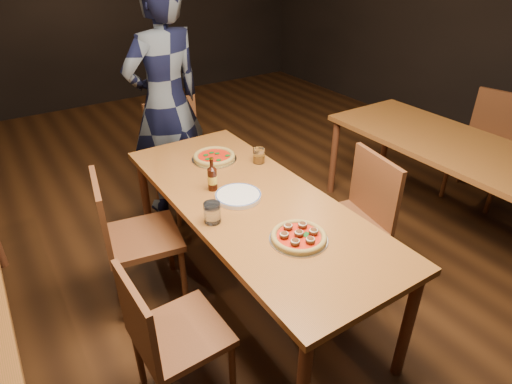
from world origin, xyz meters
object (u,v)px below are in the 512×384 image
amber_glass (259,156)px  chair_main_nw (181,332)px  diner (166,103)px  pizza_meatball (299,236)px  plate_stack (238,196)px  chair_main_sw (143,236)px  chair_main_e (343,224)px  chair_nbr_right (485,148)px  table_main (251,209)px  chair_end (185,158)px  pizza_margherita (214,157)px  beer_bottle (212,179)px  water_glass (212,213)px  table_right (457,154)px

amber_glass → chair_main_nw: bearing=-140.9°
chair_main_nw → diner: (0.72, 1.76, 0.50)m
chair_main_nw → pizza_meatball: size_ratio=2.92×
chair_main_nw → plate_stack: bearing=-54.1°
chair_main_sw → chair_main_e: chair_main_e is taller
plate_stack → chair_nbr_right: bearing=-2.1°
table_main → chair_end: (0.12, 1.20, -0.19)m
chair_main_e → pizza_margherita: bearing=-138.6°
chair_main_e → chair_nbr_right: size_ratio=0.98×
amber_glass → chair_main_sw: bearing=179.6°
plate_stack → chair_main_sw: bearing=146.7°
pizza_margherita → amber_glass: 0.31m
beer_bottle → water_glass: 0.34m
water_glass → chair_main_nw: bearing=-138.1°
chair_end → pizza_meatball: size_ratio=3.28×
pizza_meatball → diner: size_ratio=0.16×
chair_main_sw → chair_nbr_right: (2.96, -0.42, 0.02)m
table_right → beer_bottle: (-1.84, 0.42, 0.15)m
beer_bottle → diner: bearing=80.4°
chair_main_e → plate_stack: (-0.62, 0.27, 0.28)m
chair_main_nw → water_glass: chair_main_nw is taller
plate_stack → table_right: bearing=-8.1°
chair_main_sw → water_glass: chair_main_sw is taller
pizza_meatball → plate_stack: size_ratio=1.11×
table_main → beer_bottle: size_ratio=9.72×
chair_main_nw → amber_glass: size_ratio=8.70×
table_right → beer_bottle: size_ratio=9.72×
table_right → chair_main_sw: size_ratio=2.12×
pizza_meatball → amber_glass: amber_glass is taller
chair_nbr_right → beer_bottle: size_ratio=4.77×
plate_stack → beer_bottle: beer_bottle is taller
chair_main_e → chair_main_sw: bearing=-108.3°
pizza_meatball → amber_glass: 0.89m
pizza_meatball → plate_stack: bearing=95.1°
table_main → water_glass: size_ratio=17.69×
plate_stack → beer_bottle: bearing=114.2°
table_right → chair_main_nw: bearing=-174.8°
chair_nbr_right → diner: bearing=-133.7°
chair_end → pizza_meatball: bearing=-96.4°
chair_end → pizza_margherita: bearing=-96.5°
chair_end → beer_bottle: 1.07m
plate_stack → water_glass: bearing=-150.9°
chair_main_e → pizza_margherita: (-0.49, 0.79, 0.29)m
chair_main_nw → plate_stack: chair_main_nw is taller
pizza_margherita → amber_glass: size_ratio=3.07×
table_main → chair_main_nw: bearing=-148.2°
pizza_margherita → plate_stack: size_ratio=1.14×
plate_stack → water_glass: water_glass is taller
chair_main_sw → pizza_meatball: (0.55, -0.84, 0.30)m
chair_main_nw → diner: 1.97m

